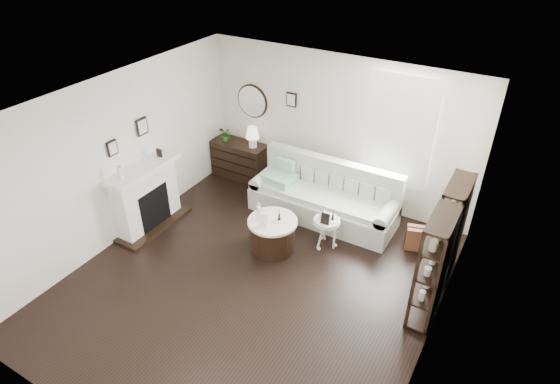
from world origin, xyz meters
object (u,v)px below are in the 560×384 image
Objects in this scene: dresser at (240,160)px; drum_table at (273,234)px; pedestal_table at (327,222)px; sofa at (325,199)px.

drum_table is (1.76, -1.66, -0.09)m from dresser.
dresser reaches higher than pedestal_table.
dresser is at bearing 136.70° from drum_table.
drum_table is (-0.31, -1.27, -0.05)m from sofa.
dresser is 2.15× the size of pedestal_table.
dresser is at bearing 154.61° from pedestal_table.
drum_table is at bearing -103.69° from sofa.
dresser reaches higher than drum_table.
pedestal_table is (2.46, -1.17, 0.10)m from dresser.
pedestal_table is (0.71, 0.49, 0.20)m from drum_table.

